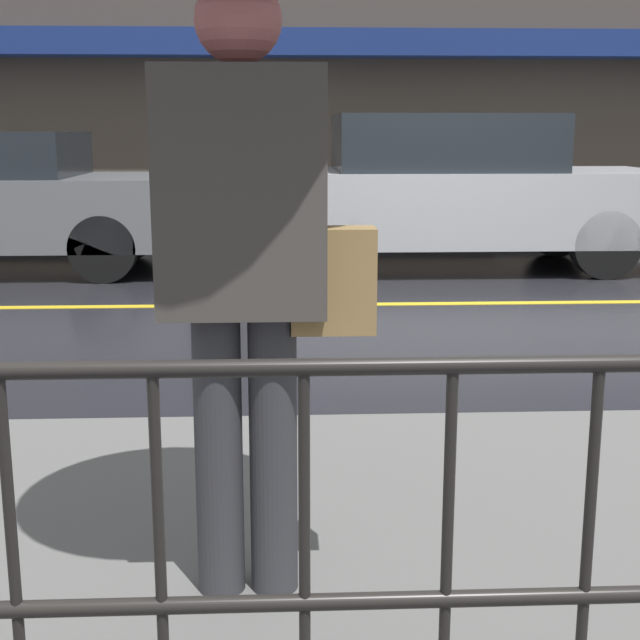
{
  "coord_description": "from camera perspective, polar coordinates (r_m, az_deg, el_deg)",
  "views": [
    {
      "loc": [
        -1.51,
        -7.48,
        1.48
      ],
      "look_at": [
        -1.25,
        -2.0,
        0.3
      ],
      "focal_mm": 50.0,
      "sensor_mm": 36.0,
      "label": 1
    }
  ],
  "objects": [
    {
      "name": "pedestrian",
      "position": [
        2.51,
        -5.16,
        19.72
      ],
      "size": [
        1.05,
        1.05,
        2.18
      ],
      "rotation": [
        0.0,
        0.0,
        3.14
      ],
      "color": "#333338",
      "rests_on": "sidewalk_near"
    },
    {
      "name": "lane_marking",
      "position": [
        7.77,
        8.57,
        1.07
      ],
      "size": [
        25.2,
        0.12,
        0.01
      ],
      "color": "gold",
      "rests_on": "ground_plane"
    },
    {
      "name": "car_silver",
      "position": [
        9.75,
        8.52,
        8.17
      ],
      "size": [
        4.36,
        1.84,
        1.63
      ],
      "color": "#B2B5BA",
      "rests_on": "ground_plane"
    },
    {
      "name": "ground_plane",
      "position": [
        7.77,
        8.56,
        1.04
      ],
      "size": [
        80.0,
        80.0,
        0.0
      ],
      "primitive_type": "plane",
      "color": "black"
    },
    {
      "name": "building_storefront",
      "position": [
        13.02,
        4.24,
        19.53
      ],
      "size": [
        28.0,
        0.85,
        6.38
      ],
      "color": "#4C4238",
      "rests_on": "ground_plane"
    },
    {
      "name": "sidewalk_far",
      "position": [
        11.94,
        4.61,
        5.28
      ],
      "size": [
        28.0,
        1.88,
        0.12
      ],
      "color": "#60605E",
      "rests_on": "ground_plane"
    }
  ]
}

